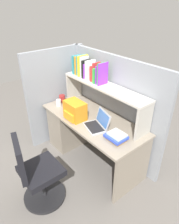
# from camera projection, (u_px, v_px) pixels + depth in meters

# --- Properties ---
(ground_plane) EXTENTS (8.00, 8.00, 0.00)m
(ground_plane) POSITION_uv_depth(u_px,v_px,m) (92.00, 158.00, 3.21)
(ground_plane) COLOR slate
(desk) EXTENTS (1.60, 0.70, 0.73)m
(desk) POSITION_uv_depth(u_px,v_px,m) (77.00, 126.00, 3.27)
(desk) COLOR gray
(desk) RESTS_ON ground_plane
(cubicle_partition_rear) EXTENTS (1.84, 0.05, 1.55)m
(cubicle_partition_rear) POSITION_uv_depth(u_px,v_px,m) (112.00, 107.00, 3.03)
(cubicle_partition_rear) COLOR gray
(cubicle_partition_rear) RESTS_ON ground_plane
(cubicle_partition_left) EXTENTS (0.05, 1.06, 1.55)m
(cubicle_partition_left) POSITION_uv_depth(u_px,v_px,m) (57.00, 96.00, 3.36)
(cubicle_partition_left) COLOR gray
(cubicle_partition_left) RESTS_ON ground_plane
(overhead_hutch) EXTENTS (1.44, 0.28, 0.45)m
(overhead_hutch) POSITION_uv_depth(u_px,v_px,m) (104.00, 91.00, 2.78)
(overhead_hutch) COLOR #BCB7AC
(overhead_hutch) RESTS_ON desk
(reference_books_on_shelf) EXTENTS (0.61, 0.19, 0.30)m
(reference_books_on_shelf) POSITION_uv_depth(u_px,v_px,m) (89.00, 69.00, 2.88)
(reference_books_on_shelf) COLOR teal
(reference_books_on_shelf) RESTS_ON overhead_hutch
(laptop) EXTENTS (0.37, 0.33, 0.22)m
(laptop) POSITION_uv_depth(u_px,v_px,m) (98.00, 124.00, 2.63)
(laptop) COLOR #B7BABF
(laptop) RESTS_ON desk
(backpack) EXTENTS (0.30, 0.23, 0.25)m
(backpack) POSITION_uv_depth(u_px,v_px,m) (75.00, 111.00, 2.78)
(backpack) COLOR orange
(backpack) RESTS_ON desk
(computer_mouse) EXTENTS (0.09, 0.12, 0.03)m
(computer_mouse) POSITION_uv_depth(u_px,v_px,m) (73.00, 109.00, 3.05)
(computer_mouse) COLOR silver
(computer_mouse) RESTS_ON desk
(paper_cup) EXTENTS (0.08, 0.08, 0.11)m
(paper_cup) POSITION_uv_depth(u_px,v_px,m) (59.00, 103.00, 3.14)
(paper_cup) COLOR white
(paper_cup) RESTS_ON desk
(snack_canister) EXTENTS (0.10, 0.10, 0.11)m
(snack_canister) POSITION_uv_depth(u_px,v_px,m) (62.00, 99.00, 3.26)
(snack_canister) COLOR maroon
(snack_canister) RESTS_ON desk
(desk_book_stack) EXTENTS (0.24, 0.20, 0.09)m
(desk_book_stack) POSITION_uv_depth(u_px,v_px,m) (116.00, 137.00, 2.40)
(desk_book_stack) COLOR olive
(desk_book_stack) RESTS_ON desk
(office_chair) EXTENTS (0.52, 0.53, 0.93)m
(office_chair) POSITION_uv_depth(u_px,v_px,m) (37.00, 176.00, 2.38)
(office_chair) COLOR black
(office_chair) RESTS_ON ground_plane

